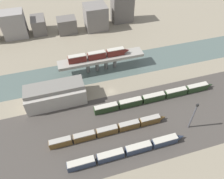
# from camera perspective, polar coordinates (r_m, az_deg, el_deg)

# --- Properties ---
(ground_plane) EXTENTS (400.00, 400.00, 0.00)m
(ground_plane) POSITION_cam_1_polar(r_m,az_deg,el_deg) (119.49, -0.26, -0.58)
(ground_plane) COLOR gray
(railbed_yard) EXTENTS (280.00, 42.00, 0.01)m
(railbed_yard) POSITION_cam_1_polar(r_m,az_deg,el_deg) (104.91, 3.49, -9.60)
(railbed_yard) COLOR #423D38
(railbed_yard) RESTS_ON ground
(river_water) EXTENTS (320.00, 22.15, 0.01)m
(river_water) POSITION_cam_1_polar(r_m,az_deg,el_deg) (133.90, -2.71, 5.37)
(river_water) COLOR #4C5B56
(river_water) RESTS_ON ground
(bridge) EXTENTS (50.61, 7.87, 8.81)m
(bridge) POSITION_cam_1_polar(r_m,az_deg,el_deg) (129.40, -2.82, 7.84)
(bridge) COLOR gray
(bridge) RESTS_ON ground
(train_on_bridge) EXTENTS (36.45, 3.15, 4.19)m
(train_on_bridge) POSITION_cam_1_polar(r_m,az_deg,el_deg) (127.00, -3.48, 9.03)
(train_on_bridge) COLOR #5B1E19
(train_on_bridge) RESTS_ON bridge
(train_yard_near) EXTENTS (52.67, 3.13, 3.77)m
(train_yard_near) POSITION_cam_1_polar(r_m,az_deg,el_deg) (96.04, 4.19, -15.70)
(train_yard_near) COLOR #2D384C
(train_yard_near) RESTS_ON ground
(train_yard_mid) EXTENTS (55.47, 2.74, 3.89)m
(train_yard_mid) POSITION_cam_1_polar(r_m,az_deg,el_deg) (101.18, -0.69, -10.61)
(train_yard_mid) COLOR brown
(train_yard_mid) RESTS_ON ground
(train_yard_far) EXTENTS (67.74, 2.99, 4.03)m
(train_yard_far) POSITION_cam_1_polar(r_m,az_deg,el_deg) (116.41, 11.42, -1.90)
(train_yard_far) COLOR #23381E
(train_yard_far) RESTS_ON ground
(warehouse_building) EXTENTS (29.93, 13.40, 11.06)m
(warehouse_building) POSITION_cam_1_polar(r_m,az_deg,el_deg) (114.73, -14.56, -1.13)
(warehouse_building) COLOR #9E998E
(warehouse_building) RESTS_ON ground
(signal_tower) EXTENTS (1.00, 0.70, 16.36)m
(signal_tower) POSITION_cam_1_polar(r_m,az_deg,el_deg) (104.19, 20.37, -6.52)
(signal_tower) COLOR #4C4C51
(signal_tower) RESTS_ON ground
(city_block_left) EXTENTS (16.02, 11.99, 18.49)m
(city_block_left) POSITION_cam_1_polar(r_m,az_deg,el_deg) (174.09, -24.25, 15.22)
(city_block_left) COLOR gray
(city_block_left) RESTS_ON ground
(city_block_center) EXTENTS (9.79, 14.89, 11.11)m
(city_block_center) POSITION_cam_1_polar(r_m,az_deg,el_deg) (175.46, -18.58, 15.70)
(city_block_center) COLOR #605B56
(city_block_center) RESTS_ON ground
(city_block_right) EXTENTS (13.44, 10.42, 11.08)m
(city_block_right) POSITION_cam_1_polar(r_m,az_deg,el_deg) (169.75, -11.66, 16.09)
(city_block_right) COLOR #605B56
(city_block_right) RESTS_ON ground
(city_block_far_right) EXTENTS (16.01, 15.48, 17.75)m
(city_block_far_right) POSITION_cam_1_polar(r_m,az_deg,el_deg) (171.03, -4.30, 18.38)
(city_block_far_right) COLOR slate
(city_block_far_right) RESTS_ON ground
(city_block_tall) EXTENTS (16.08, 10.66, 21.32)m
(city_block_tall) POSITION_cam_1_polar(r_m,az_deg,el_deg) (180.15, 2.68, 20.52)
(city_block_tall) COLOR #605B56
(city_block_tall) RESTS_ON ground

